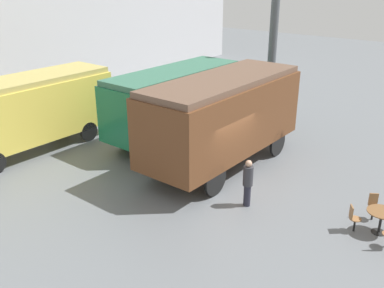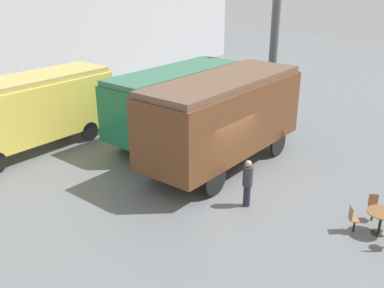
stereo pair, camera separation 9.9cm
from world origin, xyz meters
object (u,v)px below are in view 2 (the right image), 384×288
(passenger_coach_vintage, at_px, (27,109))
(streamlined_locomotive, at_px, (185,96))
(passenger_coach_wooden, at_px, (223,114))
(cafe_chair_0, at_px, (373,205))
(cafe_table_near, at_px, (381,216))
(visitor_person, at_px, (248,182))

(passenger_coach_vintage, bearing_deg, streamlined_locomotive, -34.46)
(passenger_coach_wooden, relative_size, cafe_chair_0, 8.78)
(cafe_table_near, relative_size, cafe_chair_0, 1.03)
(streamlined_locomotive, relative_size, visitor_person, 5.29)
(passenger_coach_wooden, height_order, cafe_chair_0, passenger_coach_wooden)
(cafe_chair_0, relative_size, visitor_person, 0.52)
(streamlined_locomotive, height_order, cafe_table_near, streamlined_locomotive)
(visitor_person, bearing_deg, cafe_table_near, -74.33)
(streamlined_locomotive, bearing_deg, cafe_table_near, -106.17)
(streamlined_locomotive, distance_m, passenger_coach_wooden, 4.01)
(streamlined_locomotive, xyz_separation_m, cafe_chair_0, (-2.26, -9.73, -1.41))
(passenger_coach_vintage, distance_m, cafe_chair_0, 14.31)
(cafe_table_near, height_order, visitor_person, visitor_person)
(streamlined_locomotive, relative_size, cafe_chair_0, 10.26)
(streamlined_locomotive, distance_m, visitor_person, 7.44)
(passenger_coach_vintage, xyz_separation_m, cafe_table_near, (2.93, -14.21, -1.32))
(passenger_coach_wooden, distance_m, cafe_chair_0, 6.43)
(passenger_coach_wooden, xyz_separation_m, cafe_chair_0, (-0.39, -6.20, -1.68))
(streamlined_locomotive, bearing_deg, cafe_chair_0, -103.09)
(passenger_coach_vintage, distance_m, cafe_table_near, 14.57)
(cafe_chair_0, bearing_deg, cafe_table_near, 0.00)
(streamlined_locomotive, xyz_separation_m, visitor_person, (-4.09, -6.13, -1.01))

